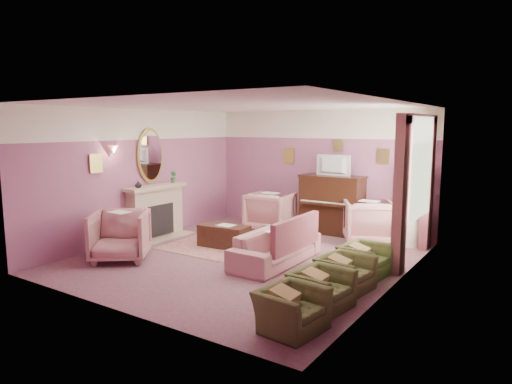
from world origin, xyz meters
The scene contains 48 objects.
floor centered at (0.00, 0.00, 0.00)m, with size 5.50×6.00×0.01m, color #7E525D.
ceiling centered at (0.00, 0.00, 2.80)m, with size 5.50×6.00×0.01m, color white.
wall_back centered at (0.00, 3.00, 1.40)m, with size 5.50×0.02×2.80m, color #7E4E76.
wall_front centered at (0.00, -3.00, 1.40)m, with size 5.50×0.02×2.80m, color #7E4E76.
wall_left centered at (-2.75, 0.00, 1.40)m, with size 0.02×6.00×2.80m, color #7E4E76.
wall_right centered at (2.75, 0.00, 1.40)m, with size 0.02×6.00×2.80m, color #7E4E76.
picture_rail_band centered at (0.00, 2.99, 2.47)m, with size 5.50×0.01×0.65m, color white.
stripe_panel centered at (2.73, 1.30, 1.07)m, with size 0.01×3.00×2.15m, color #ACBB96.
fireplace_surround centered at (-2.59, 0.20, 0.55)m, with size 0.30×1.40×1.10m, color #C9AF91.
fireplace_inset centered at (-2.49, 0.20, 0.40)m, with size 0.18×0.72×0.68m, color black.
fire_ember centered at (-2.45, 0.20, 0.22)m, with size 0.06×0.54×0.10m, color #FF4F06.
mantel_shelf centered at (-2.56, 0.20, 1.12)m, with size 0.40×1.55×0.07m, color #C9AF91.
hearth centered at (-2.39, 0.20, 0.01)m, with size 0.55×1.50×0.02m, color #C9AF91.
mirror_frame centered at (-2.70, 0.20, 1.80)m, with size 0.04×0.72×1.20m, color #B0A149.
mirror_glass centered at (-2.67, 0.20, 1.80)m, with size 0.01×0.60×1.06m, color silver.
sconce_shade centered at (-2.62, -0.85, 1.98)m, with size 0.20×0.20×0.16m, color #F89C7F.
piano centered at (0.50, 2.68, 0.65)m, with size 1.40×0.60×1.30m, color black.
piano_keyshelf centered at (0.50, 2.33, 0.72)m, with size 1.30×0.12×0.06m, color black.
piano_keys centered at (0.50, 2.33, 0.76)m, with size 1.20×0.08×0.02m, color beige.
piano_top centered at (0.50, 2.68, 1.31)m, with size 1.45×0.65×0.04m, color black.
television centered at (0.50, 2.63, 1.60)m, with size 0.80×0.12×0.48m, color black.
print_back_left centered at (-0.80, 2.96, 1.72)m, with size 0.30×0.03×0.38m, color #B0A149.
print_back_right centered at (1.55, 2.96, 1.78)m, with size 0.26×0.03×0.34m, color #B0A149.
print_back_mid centered at (0.50, 2.96, 2.00)m, with size 0.22×0.03×0.26m, color #B0A149.
print_left_wall centered at (-2.71, -1.20, 1.72)m, with size 0.03×0.28×0.36m, color #B0A149.
window_blind centered at (2.70, 1.55, 1.70)m, with size 0.03×1.40×1.80m, color silver.
curtain_left centered at (2.62, 0.63, 1.30)m, with size 0.16×0.34×2.60m, color #914551.
curtain_right centered at (2.62, 2.47, 1.30)m, with size 0.16×0.34×2.60m, color #914551.
pelmet centered at (2.62, 1.55, 2.56)m, with size 0.16×2.20×0.16m, color #914551.
mantel_plant centered at (-2.55, 0.75, 1.29)m, with size 0.16×0.16×0.28m, color #327135.
mantel_vase centered at (-2.55, -0.30, 1.23)m, with size 0.16×0.16×0.16m, color white.
area_rug centered at (-0.68, 0.35, 0.01)m, with size 2.50×1.80×0.01m, color #B2736A.
coffee_table centered at (-0.81, 0.35, 0.23)m, with size 1.00×0.50×0.45m, color #3A2014.
table_paper centered at (-0.76, 0.35, 0.46)m, with size 0.35×0.28×0.01m, color beige.
sofa centered at (0.65, -0.03, 0.41)m, with size 0.68×2.03×0.82m, color tan.
sofa_throw centered at (1.05, -0.03, 0.60)m, with size 0.10×1.54×0.56m, color #914551.
floral_armchair_left centered at (-0.79, 2.11, 0.50)m, with size 0.96×0.96×1.00m, color tan.
floral_armchair_right centered at (1.52, 2.27, 0.50)m, with size 0.96×0.96×1.00m, color tan.
floral_armchair_front centered at (-1.82, -1.42, 0.50)m, with size 0.96×0.96×1.00m, color tan.
olive_chair_a centered at (2.20, -2.24, 0.34)m, with size 0.56×0.79×0.68m, color #4E5729.
olive_chair_b centered at (2.20, -1.42, 0.34)m, with size 0.56×0.79×0.68m, color #4E5729.
olive_chair_c centered at (2.20, -0.60, 0.34)m, with size 0.56×0.79×0.68m, color #4E5729.
olive_chair_d centered at (2.20, 0.22, 0.34)m, with size 0.56×0.79×0.68m, color #4E5729.
side_table centered at (2.24, 2.55, 0.35)m, with size 0.52×0.52×0.70m, color white.
side_plant_big centered at (2.24, 2.55, 0.87)m, with size 0.30×0.30×0.34m, color #327135.
side_plant_small centered at (2.36, 2.45, 0.84)m, with size 0.16×0.16×0.28m, color #327135.
palm_pot centered at (2.26, 2.63, 0.17)m, with size 0.34×0.34×0.34m, color #955932.
palm_plant centered at (2.26, 2.63, 1.06)m, with size 0.76×0.76×1.44m, color #327135.
Camera 1 is at (4.72, -6.80, 2.43)m, focal length 32.00 mm.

